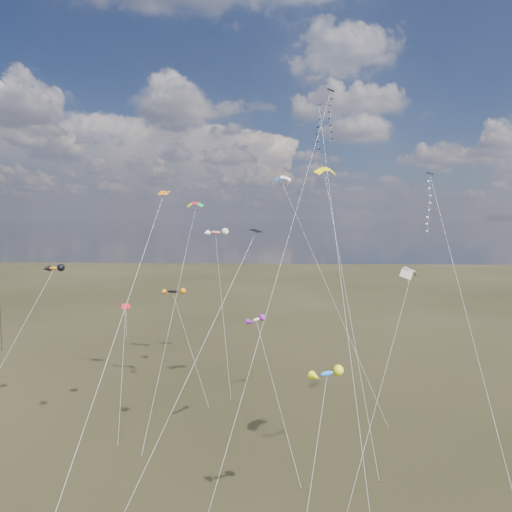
{
  "coord_description": "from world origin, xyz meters",
  "views": [
    {
      "loc": [
        2.35,
        -32.31,
        23.17
      ],
      "look_at": [
        0.0,
        18.0,
        19.0
      ],
      "focal_mm": 32.0,
      "sensor_mm": 36.0,
      "label": 1
    }
  ],
  "objects_px": {
    "parafoil_yellow": "(326,170)",
    "novelty_black_orange": "(173,292)",
    "utility_pole_far": "(1,328)",
    "diamond_black_high": "(325,133)"
  },
  "relations": [
    {
      "from": "diamond_black_high",
      "to": "novelty_black_orange",
      "type": "height_order",
      "value": "diamond_black_high"
    },
    {
      "from": "diamond_black_high",
      "to": "parafoil_yellow",
      "type": "distance_m",
      "value": 4.24
    },
    {
      "from": "utility_pole_far",
      "to": "parafoil_yellow",
      "type": "xyz_separation_m",
      "value": [
        54.02,
        -22.19,
        24.68
      ]
    },
    {
      "from": "novelty_black_orange",
      "to": "parafoil_yellow",
      "type": "bearing_deg",
      "value": -21.62
    },
    {
      "from": "diamond_black_high",
      "to": "parafoil_yellow",
      "type": "xyz_separation_m",
      "value": [
        0.36,
        1.45,
        -3.97
      ]
    },
    {
      "from": "parafoil_yellow",
      "to": "novelty_black_orange",
      "type": "height_order",
      "value": "parafoil_yellow"
    },
    {
      "from": "diamond_black_high",
      "to": "novelty_black_orange",
      "type": "distance_m",
      "value": 29.5
    },
    {
      "from": "diamond_black_high",
      "to": "novelty_black_orange",
      "type": "bearing_deg",
      "value": 154.5
    },
    {
      "from": "utility_pole_far",
      "to": "diamond_black_high",
      "type": "xyz_separation_m",
      "value": [
        53.66,
        -23.64,
        28.65
      ]
    },
    {
      "from": "utility_pole_far",
      "to": "diamond_black_high",
      "type": "bearing_deg",
      "value": -23.78
    }
  ]
}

